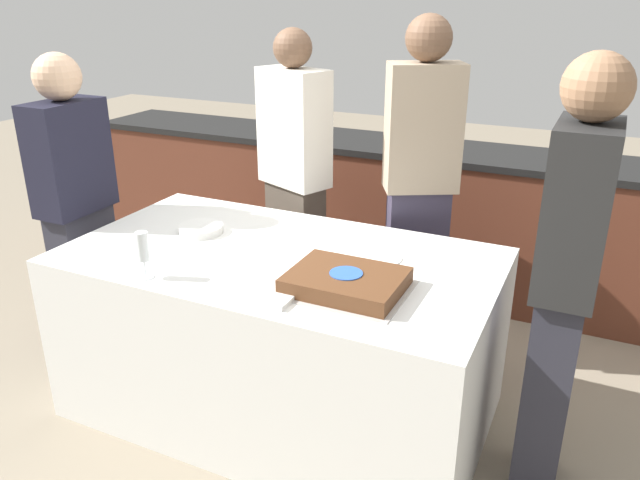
{
  "coord_description": "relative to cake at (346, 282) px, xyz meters",
  "views": [
    {
      "loc": [
        1.2,
        -2.12,
        1.83
      ],
      "look_at": [
        0.19,
        0.0,
        0.88
      ],
      "focal_mm": 35.0,
      "sensor_mm": 36.0,
      "label": 1
    }
  ],
  "objects": [
    {
      "name": "side_plate_near_cake",
      "position": [
        0.0,
        0.33,
        -0.03
      ],
      "size": [
        0.21,
        0.21,
        0.0
      ],
      "color": "white",
      "rests_on": "dining_table"
    },
    {
      "name": "dining_table",
      "position": [
        -0.39,
        0.18,
        -0.42
      ],
      "size": [
        1.83,
        1.02,
        0.78
      ],
      "color": "silver",
      "rests_on": "ground_plane"
    },
    {
      "name": "back_counter",
      "position": [
        -0.39,
        1.77,
        -0.35
      ],
      "size": [
        4.4,
        0.58,
        0.92
      ],
      "color": "#5B2D1E",
      "rests_on": "ground_plane"
    },
    {
      "name": "ground_plane",
      "position": [
        -0.39,
        0.18,
        -0.81
      ],
      "size": [
        14.0,
        14.0,
        0.0
      ],
      "primitive_type": "plane",
      "color": "gray"
    },
    {
      "name": "person_cutting_cake",
      "position": [
        0.0,
        0.91,
        0.1
      ],
      "size": [
        0.4,
        0.34,
        1.73
      ],
      "rotation": [
        0.0,
        0.0,
        -2.65
      ],
      "color": "#383347",
      "rests_on": "ground_plane"
    },
    {
      "name": "person_seated_left",
      "position": [
        -1.53,
        0.18,
        0.01
      ],
      "size": [
        0.22,
        0.38,
        1.56
      ],
      "rotation": [
        0.0,
        0.0,
        1.57
      ],
      "color": "#282833",
      "rests_on": "ground_plane"
    },
    {
      "name": "cake",
      "position": [
        0.0,
        0.0,
        0.0
      ],
      "size": [
        0.46,
        0.37,
        0.07
      ],
      "color": "#B7B2AD",
      "rests_on": "dining_table"
    },
    {
      "name": "wine_glass",
      "position": [
        -0.75,
        -0.24,
        0.09
      ],
      "size": [
        0.07,
        0.07,
        0.19
      ],
      "color": "white",
      "rests_on": "dining_table"
    },
    {
      "name": "person_standing_back",
      "position": [
        -0.69,
        0.91,
        0.04
      ],
      "size": [
        0.43,
        0.33,
        1.65
      ],
      "rotation": [
        0.0,
        0.0,
        2.75
      ],
      "color": "#4C4238",
      "rests_on": "ground_plane"
    },
    {
      "name": "person_seated_right",
      "position": [
        0.75,
        0.18,
        0.06
      ],
      "size": [
        0.22,
        0.36,
        1.66
      ],
      "rotation": [
        0.0,
        0.0,
        -1.57
      ],
      "color": "#282833",
      "rests_on": "ground_plane"
    },
    {
      "name": "utensil_pile",
      "position": [
        -0.2,
        -0.21,
        -0.02
      ],
      "size": [
        0.13,
        0.1,
        0.02
      ],
      "color": "white",
      "rests_on": "dining_table"
    },
    {
      "name": "plate_stack",
      "position": [
        -0.84,
        0.26,
        -0.02
      ],
      "size": [
        0.2,
        0.2,
        0.04
      ],
      "color": "white",
      "rests_on": "dining_table"
    }
  ]
}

